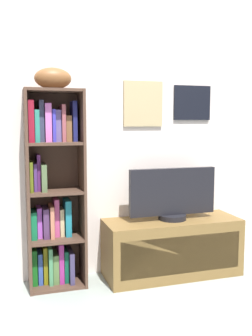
{
  "coord_description": "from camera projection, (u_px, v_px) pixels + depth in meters",
  "views": [
    {
      "loc": [
        -0.7,
        -1.8,
        1.22
      ],
      "look_at": [
        0.12,
        0.85,
        0.89
      ],
      "focal_mm": 40.53,
      "sensor_mm": 36.0,
      "label": 1
    }
  ],
  "objects": [
    {
      "name": "television",
      "position": [
        173.0,
        195.0,
        2.99
      ],
      "size": [
        0.71,
        0.22,
        0.41
      ],
      "color": "black",
      "rests_on": "tv_stand"
    },
    {
      "name": "back_wall",
      "position": [
        102.0,
        116.0,
        2.98
      ],
      "size": [
        4.8,
        0.08,
        2.53
      ],
      "color": "silver",
      "rests_on": "ground"
    },
    {
      "name": "bookshelf",
      "position": [
        52.0,
        193.0,
        2.8
      ],
      "size": [
        0.42,
        0.28,
        1.45
      ],
      "color": "#4B3427",
      "rests_on": "ground"
    },
    {
      "name": "tv_stand",
      "position": [
        172.0,
        247.0,
        3.03
      ],
      "size": [
        1.08,
        0.4,
        0.45
      ],
      "color": "brown",
      "rests_on": "ground"
    },
    {
      "name": "football",
      "position": [
        53.0,
        78.0,
        2.68
      ],
      "size": [
        0.26,
        0.15,
        0.15
      ],
      "primitive_type": "ellipsoid",
      "rotation": [
        0.0,
        0.0,
        0.0
      ],
      "color": "brown",
      "rests_on": "bookshelf"
    }
  ]
}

